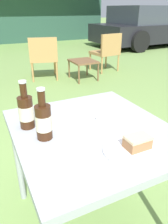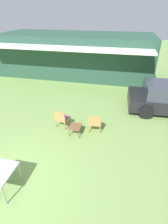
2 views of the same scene
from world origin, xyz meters
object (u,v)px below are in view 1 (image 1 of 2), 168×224
(patio_table, at_px, (92,139))
(garden_side_table, at_px, (83,63))
(wicker_chair_plain, at_px, (107,50))
(cola_bottle_near, at_px, (26,111))
(parked_car, at_px, (148,27))
(cake_on_plate, at_px, (134,147))
(wicker_chair_cushioned, at_px, (43,56))
(cola_bottle_far, at_px, (44,121))

(patio_table, bearing_deg, garden_side_table, 65.13)
(wicker_chair_plain, bearing_deg, cola_bottle_near, 45.04)
(patio_table, height_order, cola_bottle_near, cola_bottle_near)
(parked_car, distance_m, cola_bottle_near, 7.96)
(parked_car, bearing_deg, cake_on_plate, -133.70)
(wicker_chair_cushioned, relative_size, patio_table, 0.93)
(wicker_chair_plain, distance_m, garden_side_table, 0.80)
(wicker_chair_cushioned, height_order, wicker_chair_plain, same)
(patio_table, bearing_deg, wicker_chair_cushioned, 78.38)
(wicker_chair_cushioned, distance_m, wicker_chair_plain, 1.39)
(parked_car, bearing_deg, cola_bottle_near, -137.67)
(wicker_chair_plain, distance_m, cake_on_plate, 4.01)
(cola_bottle_far, bearing_deg, wicker_chair_plain, 54.17)
(wicker_chair_plain, xyz_separation_m, cola_bottle_far, (-2.31, -3.20, 0.34))
(patio_table, distance_m, cola_bottle_near, 0.38)
(garden_side_table, bearing_deg, cake_on_plate, -111.99)
(wicker_chair_cushioned, distance_m, patio_table, 3.31)
(garden_side_table, xyz_separation_m, cake_on_plate, (-1.27, -3.14, 0.39))
(wicker_chair_cushioned, height_order, patio_table, wicker_chair_cushioned)
(wicker_chair_cushioned, bearing_deg, cake_on_plate, 93.97)
(patio_table, distance_m, cola_bottle_far, 0.30)
(cake_on_plate, height_order, cola_bottle_near, cola_bottle_near)
(cola_bottle_near, bearing_deg, cola_bottle_far, -70.55)
(patio_table, relative_size, cola_bottle_near, 3.40)
(wicker_chair_plain, relative_size, cola_bottle_near, 3.17)
(wicker_chair_cushioned, bearing_deg, garden_side_table, 165.93)
(cola_bottle_near, bearing_deg, garden_side_table, 59.00)
(wicker_chair_cushioned, xyz_separation_m, patio_table, (-0.67, -3.24, 0.18))
(garden_side_table, bearing_deg, wicker_chair_cushioned, 152.27)
(parked_car, distance_m, cola_bottle_far, 8.02)
(wicker_chair_plain, distance_m, cola_bottle_near, 3.88)
(patio_table, bearing_deg, parked_car, 47.16)
(patio_table, xyz_separation_m, cake_on_plate, (0.07, -0.25, 0.09))
(cola_bottle_near, distance_m, cola_bottle_far, 0.15)
(patio_table, xyz_separation_m, cola_bottle_far, (-0.25, 0.02, 0.16))
(garden_side_table, height_order, patio_table, patio_table)
(patio_table, bearing_deg, cake_on_plate, -74.76)
(garden_side_table, relative_size, cake_on_plate, 2.09)
(wicker_chair_plain, bearing_deg, parked_car, -149.51)
(parked_car, distance_m, patio_table, 7.86)
(wicker_chair_cushioned, height_order, cola_bottle_far, cola_bottle_far)
(cake_on_plate, height_order, cola_bottle_far, cola_bottle_far)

